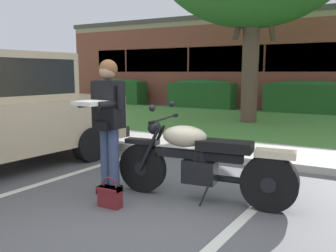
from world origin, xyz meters
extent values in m
plane|color=#565659|center=(0.00, 0.00, 0.00)|extent=(140.00, 140.00, 0.00)
cube|color=#B7B2A8|center=(0.00, 2.63, 0.06)|extent=(60.00, 0.20, 0.12)
cube|color=#B7B2A8|center=(0.00, 3.48, 0.04)|extent=(60.00, 1.50, 0.08)
cube|color=#518E3D|center=(0.00, 7.37, 0.03)|extent=(60.00, 6.27, 0.06)
cube|color=silver|center=(-1.83, 0.20, 0.00)|extent=(0.48, 4.39, 0.01)
cube|color=silver|center=(1.00, 0.20, 0.00)|extent=(0.48, 4.39, 0.01)
cylinder|color=black|center=(-0.40, 0.60, 0.32)|extent=(0.65, 0.16, 0.64)
cylinder|color=black|center=(-0.40, 0.60, 0.32)|extent=(0.19, 0.14, 0.18)
cylinder|color=black|center=(1.19, 0.74, 0.32)|extent=(0.65, 0.24, 0.64)
cylinder|color=black|center=(1.19, 0.74, 0.32)|extent=(0.20, 0.21, 0.18)
cube|color=black|center=(-0.40, 0.60, 0.67)|extent=(0.45, 0.18, 0.06)
cube|color=beige|center=(1.24, 0.75, 0.66)|extent=(0.46, 0.24, 0.08)
cylinder|color=black|center=(-0.26, 0.53, 0.60)|extent=(0.31, 0.07, 0.58)
cylinder|color=black|center=(-0.27, 0.69, 0.60)|extent=(0.31, 0.07, 0.58)
sphere|color=black|center=(-0.23, 0.62, 0.86)|extent=(0.17, 0.17, 0.17)
cylinder|color=black|center=(-0.09, 0.63, 0.98)|extent=(0.10, 0.72, 0.03)
cylinder|color=black|center=(-0.06, 0.27, 0.98)|extent=(0.05, 0.10, 0.04)
cylinder|color=black|center=(-0.12, 0.99, 0.98)|extent=(0.05, 0.10, 0.04)
sphere|color=black|center=(-0.08, 0.33, 1.14)|extent=(0.08, 0.08, 0.08)
sphere|color=black|center=(-0.13, 0.93, 1.14)|extent=(0.08, 0.08, 0.08)
cube|color=black|center=(0.35, 0.67, 0.56)|extent=(1.10, 0.20, 0.10)
ellipsoid|color=beige|center=(0.18, 0.65, 0.78)|extent=(0.59, 0.37, 0.26)
cube|color=black|center=(0.68, 0.70, 0.70)|extent=(0.66, 0.34, 0.12)
cube|color=black|center=(0.38, 0.67, 0.36)|extent=(0.42, 0.27, 0.28)
cylinder|color=black|center=(0.34, 0.67, 0.52)|extent=(0.18, 0.13, 0.21)
cylinder|color=black|center=(0.41, 0.67, 0.52)|extent=(0.18, 0.13, 0.21)
cylinder|color=black|center=(0.73, 0.84, 0.26)|extent=(0.60, 0.13, 0.08)
cylinder|color=black|center=(0.93, 0.86, 0.26)|extent=(0.60, 0.13, 0.08)
cylinder|color=black|center=(0.51, 0.52, 0.15)|extent=(0.12, 0.13, 0.30)
cube|color=black|center=(-0.67, 0.33, 0.05)|extent=(0.14, 0.25, 0.10)
cube|color=black|center=(-0.81, 0.34, 0.05)|extent=(0.14, 0.25, 0.10)
cylinder|color=#3D4C70|center=(-0.67, 0.35, 0.43)|extent=(0.14, 0.14, 0.86)
cylinder|color=#3D4C70|center=(-0.81, 0.36, 0.43)|extent=(0.14, 0.14, 0.86)
cube|color=black|center=(-0.74, 0.35, 1.15)|extent=(0.40, 0.26, 0.58)
cube|color=black|center=(-0.74, 0.35, 1.42)|extent=(0.32, 0.23, 0.06)
sphere|color=#A87A5B|center=(-0.74, 0.35, 1.56)|extent=(0.21, 0.21, 0.21)
sphere|color=brown|center=(-0.73, 0.37, 1.59)|extent=(0.23, 0.23, 0.23)
cube|color=black|center=(-0.75, 0.22, 0.90)|extent=(0.23, 0.12, 0.12)
cylinder|color=black|center=(-0.59, 0.18, 1.17)|extent=(0.13, 0.35, 0.09)
cylinder|color=black|center=(-0.91, 0.21, 1.17)|extent=(0.13, 0.35, 0.09)
cylinder|color=black|center=(-0.52, 0.31, 1.25)|extent=(0.10, 0.10, 0.28)
cylinder|color=black|center=(-0.96, 0.36, 1.25)|extent=(0.10, 0.10, 0.28)
cube|color=white|center=(-0.77, 0.06, 1.19)|extent=(0.35, 0.35, 0.05)
cube|color=maroon|center=(-0.44, -0.03, 0.12)|extent=(0.28, 0.12, 0.24)
cube|color=maroon|center=(-0.44, -0.04, 0.22)|extent=(0.28, 0.13, 0.04)
torus|color=maroon|center=(-0.44, -0.03, 0.26)|extent=(0.20, 0.02, 0.20)
cube|color=black|center=(-3.02, 1.27, 1.44)|extent=(1.58, 0.44, 0.51)
cube|color=black|center=(-2.85, 2.57, 0.40)|extent=(1.90, 0.35, 0.20)
cylinder|color=black|center=(-3.86, 1.76, 0.30)|extent=(0.32, 0.63, 0.60)
cylinder|color=black|center=(-2.09, 1.53, 0.30)|extent=(0.32, 0.63, 0.60)
cylinder|color=brown|center=(-0.89, 7.35, 1.57)|extent=(0.48, 0.48, 3.15)
cylinder|color=brown|center=(-0.36, 7.35, 2.99)|extent=(0.17, 1.17, 1.08)
cylinder|color=brown|center=(-1.25, 7.35, 3.09)|extent=(0.17, 0.86, 1.23)
cube|color=#235623|center=(-8.30, 10.85, 0.55)|extent=(2.68, 0.90, 1.10)
ellipsoid|color=#235623|center=(-8.30, 10.85, 1.10)|extent=(2.54, 0.84, 0.28)
cube|color=#235623|center=(-3.92, 10.85, 0.55)|extent=(2.84, 0.90, 1.10)
ellipsoid|color=#235623|center=(-3.92, 10.85, 1.10)|extent=(2.70, 0.84, 0.28)
cube|color=#235623|center=(0.45, 10.85, 0.55)|extent=(3.33, 0.90, 1.10)
ellipsoid|color=#235623|center=(0.45, 10.85, 1.10)|extent=(3.17, 0.84, 0.28)
cube|color=brown|center=(-1.50, 16.06, 1.93)|extent=(20.30, 8.86, 3.86)
cube|color=#998466|center=(-1.50, 11.67, 3.74)|extent=(20.30, 0.10, 0.24)
cube|color=#4C4742|center=(-1.50, 16.06, 3.96)|extent=(20.51, 8.95, 0.20)
cube|color=#1E282D|center=(-1.50, 11.66, 2.12)|extent=(17.26, 0.06, 1.10)
cube|color=brown|center=(-8.40, 11.65, 2.12)|extent=(0.08, 0.04, 1.20)
cube|color=brown|center=(-4.95, 11.65, 2.12)|extent=(0.08, 0.04, 1.20)
cube|color=brown|center=(-1.50, 11.65, 2.12)|extent=(0.08, 0.04, 1.20)
camera|label=1|loc=(2.00, -3.15, 1.55)|focal=37.66mm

